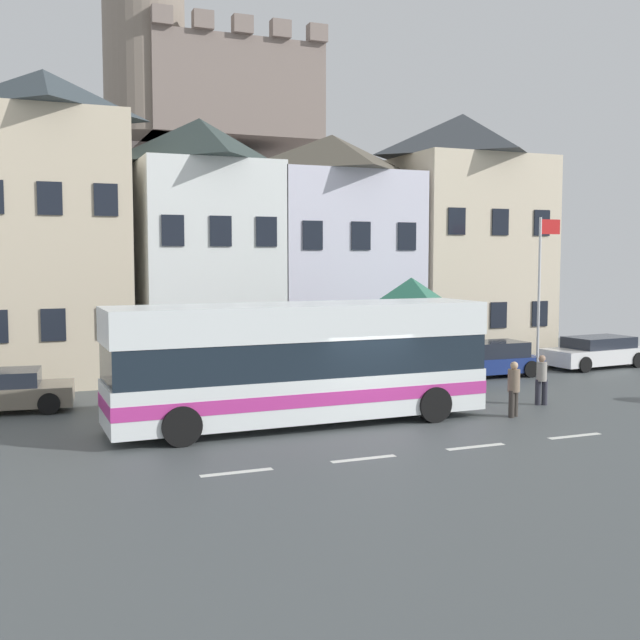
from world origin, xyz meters
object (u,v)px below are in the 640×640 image
object	(u,v)px
townhouse_01	(47,228)
parked_car_01	(4,391)
bus_shelter	(411,300)
townhouse_02	(201,246)
pedestrian_00	(514,387)
transit_bus	(301,364)
parked_car_00	(491,359)
parked_car_02	(596,352)
townhouse_03	(332,251)
pedestrian_01	(466,369)
flagpole	(541,284)
pedestrian_02	(542,379)
public_bench	(360,368)
hilltop_castle	(221,226)
townhouse_04	(461,237)

from	to	relation	value
townhouse_01	parked_car_01	bearing A→B (deg)	-106.50
townhouse_01	bus_shelter	world-z (taller)	townhouse_01
parked_car_01	townhouse_02	bearing A→B (deg)	44.35
pedestrian_00	transit_bus	bearing A→B (deg)	167.46
parked_car_00	parked_car_02	distance (m)	5.48
townhouse_03	pedestrian_01	world-z (taller)	townhouse_03
townhouse_02	parked_car_02	bearing A→B (deg)	-18.23
townhouse_01	townhouse_02	xyz separation A→B (m)	(5.81, 0.51, -0.64)
parked_car_01	flagpole	size ratio (longest dim) A/B	0.67
bus_shelter	pedestrian_02	distance (m)	5.17
transit_bus	pedestrian_00	bearing A→B (deg)	-13.41
bus_shelter	transit_bus	bearing A→B (deg)	-145.56
townhouse_01	bus_shelter	xyz separation A→B (m)	(11.48, -6.62, -2.54)
bus_shelter	flagpole	xyz separation A→B (m)	(6.00, 0.74, 0.45)
parked_car_01	pedestrian_02	distance (m)	16.40
pedestrian_01	parked_car_00	bearing A→B (deg)	45.63
parked_car_02	public_bench	xyz separation A→B (m)	(-10.68, 0.43, -0.16)
hilltop_castle	public_bench	world-z (taller)	hilltop_castle
townhouse_02	pedestrian_02	world-z (taller)	townhouse_02
townhouse_03	parked_car_02	size ratio (longest dim) A/B	2.06
parked_car_02	flagpole	bearing A→B (deg)	12.98
parked_car_01	flagpole	xyz separation A→B (m)	(19.06, -0.56, 2.97)
townhouse_03	pedestrian_01	bearing A→B (deg)	-81.21
townhouse_01	townhouse_02	distance (m)	5.87
parked_car_00	pedestrian_02	bearing A→B (deg)	71.08
hilltop_castle	flagpole	size ratio (longest dim) A/B	6.66
parked_car_02	public_bench	size ratio (longest dim) A/B	2.80
bus_shelter	public_bench	size ratio (longest dim) A/B	2.32
transit_bus	public_bench	xyz separation A→B (m)	(4.64, 6.18, -1.21)
bus_shelter	pedestrian_01	size ratio (longest dim) A/B	2.28
townhouse_02	parked_car_00	bearing A→B (deg)	-28.60
townhouse_01	transit_bus	xyz separation A→B (m)	(6.03, -10.36, -3.99)
townhouse_01	transit_bus	size ratio (longest dim) A/B	1.08
townhouse_02	bus_shelter	distance (m)	9.30
townhouse_04	parked_car_01	world-z (taller)	townhouse_04
townhouse_01	pedestrian_00	bearing A→B (deg)	-44.10
hilltop_castle	pedestrian_00	size ratio (longest dim) A/B	25.26
bus_shelter	parked_car_00	distance (m)	5.31
bus_shelter	parked_car_00	size ratio (longest dim) A/B	1.00
townhouse_02	pedestrian_00	world-z (taller)	townhouse_02
townhouse_01	townhouse_03	size ratio (longest dim) A/B	1.17
parked_car_01	pedestrian_00	distance (m)	15.07
townhouse_01	townhouse_02	world-z (taller)	townhouse_01
townhouse_03	pedestrian_02	world-z (taller)	townhouse_03
parked_car_02	flagpole	size ratio (longest dim) A/B	0.77
transit_bus	townhouse_04	bearing A→B (deg)	41.34
hilltop_castle	parked_car_01	bearing A→B (deg)	-119.06
transit_bus	townhouse_02	bearing A→B (deg)	90.29
parked_car_00	pedestrian_00	distance (m)	7.72
bus_shelter	parked_car_02	bearing A→B (deg)	11.51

